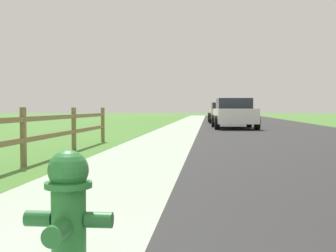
{
  "coord_description": "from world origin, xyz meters",
  "views": [
    {
      "loc": [
        0.45,
        -0.73,
        1.01
      ],
      "look_at": [
        -0.44,
        8.97,
        0.62
      ],
      "focal_mm": 47.96,
      "sensor_mm": 36.0,
      "label": 1
    }
  ],
  "objects_px": {
    "parked_car_beige": "(223,112)",
    "parked_car_black": "(229,111)",
    "parked_suv_white": "(234,113)",
    "parked_car_red": "(224,110)",
    "fire_hydrant": "(68,211)"
  },
  "relations": [
    {
      "from": "parked_car_beige",
      "to": "parked_car_black",
      "type": "relative_size",
      "value": 0.99
    },
    {
      "from": "parked_car_black",
      "to": "parked_car_red",
      "type": "height_order",
      "value": "parked_car_black"
    },
    {
      "from": "parked_car_beige",
      "to": "parked_car_black",
      "type": "bearing_deg",
      "value": 84.11
    },
    {
      "from": "parked_car_beige",
      "to": "parked_car_red",
      "type": "relative_size",
      "value": 1.13
    },
    {
      "from": "parked_suv_white",
      "to": "parked_car_black",
      "type": "height_order",
      "value": "parked_car_black"
    },
    {
      "from": "parked_suv_white",
      "to": "parked_car_beige",
      "type": "bearing_deg",
      "value": 91.91
    },
    {
      "from": "parked_car_red",
      "to": "parked_car_black",
      "type": "bearing_deg",
      "value": -89.28
    },
    {
      "from": "parked_suv_white",
      "to": "parked_car_red",
      "type": "height_order",
      "value": "parked_car_red"
    },
    {
      "from": "parked_suv_white",
      "to": "parked_car_beige",
      "type": "distance_m",
      "value": 8.49
    },
    {
      "from": "parked_car_red",
      "to": "parked_suv_white",
      "type": "bearing_deg",
      "value": -90.79
    },
    {
      "from": "parked_car_black",
      "to": "parked_car_red",
      "type": "xyz_separation_m",
      "value": [
        -0.13,
        10.7,
        0.01
      ]
    },
    {
      "from": "fire_hydrant",
      "to": "parked_suv_white",
      "type": "height_order",
      "value": "parked_suv_white"
    },
    {
      "from": "parked_suv_white",
      "to": "parked_car_black",
      "type": "xyz_separation_m",
      "value": [
        0.5,
        16.12,
        0.02
      ]
    },
    {
      "from": "parked_car_beige",
      "to": "parked_car_red",
      "type": "bearing_deg",
      "value": 87.96
    },
    {
      "from": "fire_hydrant",
      "to": "parked_suv_white",
      "type": "relative_size",
      "value": 0.17
    }
  ]
}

